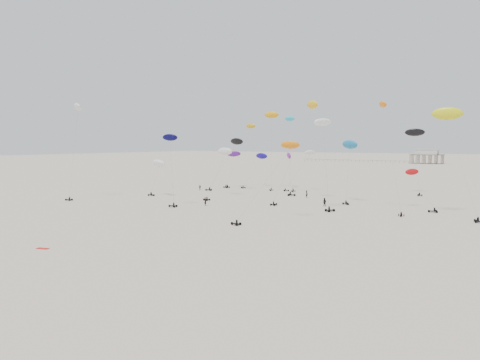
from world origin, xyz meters
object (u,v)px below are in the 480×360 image
Objects in this scene: rig_0 at (272,125)px; spectator_0 at (205,206)px; rig_9 at (171,160)px; pavilion_main at (427,158)px; rig_4 at (349,153)px.

spectator_0 is at bearing 79.94° from rig_0.
pavilion_main is at bearing -13.67° from rig_9.
spectator_0 is (-26.44, -23.00, -12.02)m from rig_4.
rig_0 is at bearing -53.81° from spectator_0.
spectator_0 is (5.66, -43.30, -20.19)m from rig_0.
rig_0 reaches higher than pavilion_main.
rig_9 reaches higher than rig_4.
rig_4 is 37.05m from spectator_0.
pavilion_main is 212.96m from rig_0.
rig_9 is 7.30× the size of spectator_0.
rig_9 is (-32.14, -28.30, -1.38)m from rig_4.
pavilion_main is 233.73m from rig_4.
rig_0 is 49.54m from rig_9.
spectator_0 is at bearing -58.70° from rig_9.
rig_0 is 1.46× the size of rig_9.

